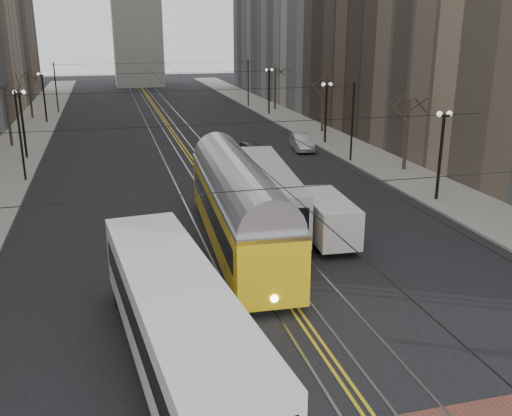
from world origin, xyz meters
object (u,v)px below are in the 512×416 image
streetcar (238,214)px  sedan_silver (302,142)px  sedan_grey (252,151)px  cargo_van (326,220)px  transit_bus (177,326)px  rear_bus (265,195)px

streetcar → sedan_silver: bearing=66.3°
sedan_grey → cargo_van: bearing=-100.8°
cargo_van → transit_bus: bearing=-128.5°
streetcar → sedan_grey: 20.50m
cargo_van → sedan_grey: bearing=90.7°
cargo_van → streetcar: bearing=-179.6°
transit_bus → sedan_grey: size_ratio=2.86×
transit_bus → rear_bus: bearing=58.1°
sedan_silver → transit_bus: bearing=-108.3°
streetcar → rear_bus: size_ratio=1.26×
streetcar → cargo_van: bearing=-0.5°
rear_bus → sedan_grey: size_ratio=2.62×
sedan_grey → sedan_silver: (5.46, 2.84, -0.06)m
rear_bus → cargo_van: (2.20, -4.06, -0.41)m
transit_bus → cargo_van: 13.55m
sedan_grey → sedan_silver: size_ratio=1.04×
rear_bus → sedan_grey: 16.20m
sedan_silver → streetcar: bearing=-109.3°
sedan_silver → cargo_van: bearing=-98.8°
transit_bus → cargo_van: size_ratio=2.49×
rear_bus → sedan_grey: rear_bus is taller
rear_bus → transit_bus: bearing=-109.3°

